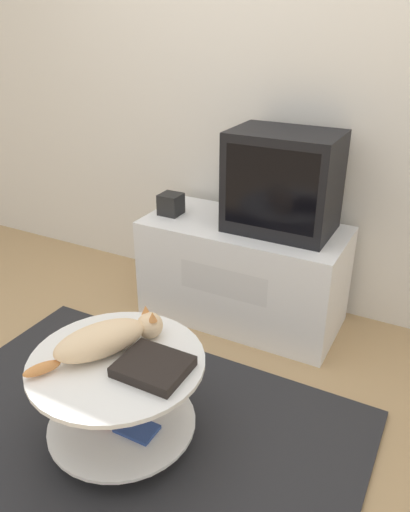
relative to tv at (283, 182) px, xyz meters
The scene contains 9 objects.
ground_plane 1.43m from the tv, 100.74° to the right, with size 12.00×12.00×0.00m, color tan.
wall_back 0.60m from the tv, 125.42° to the left, with size 8.00×0.05×2.60m.
rug 1.43m from the tv, 100.74° to the right, with size 1.87×1.36×0.02m.
tv_stand 0.57m from the tv, 168.92° to the right, with size 1.09×0.52×0.57m.
tv is the anchor object (origin of this frame).
speaker 0.65m from the tv, behind, with size 0.12×0.12×0.12m.
coffee_table 1.29m from the tv, 100.63° to the right, with size 0.67×0.67×0.40m.
dvd_box 1.20m from the tv, 92.70° to the right, with size 0.25×0.21×0.04m.
cat 1.20m from the tv, 103.62° to the right, with size 0.31×0.50×0.13m.
Camera 1 is at (1.01, -1.17, 1.59)m, focal length 35.00 mm.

